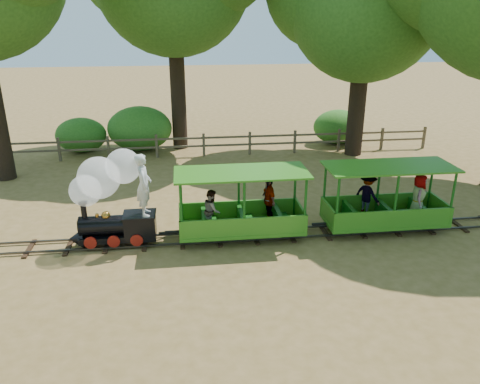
{
  "coord_description": "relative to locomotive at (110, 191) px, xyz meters",
  "views": [
    {
      "loc": [
        -1.85,
        -11.5,
        5.84
      ],
      "look_at": [
        -0.36,
        0.5,
        1.16
      ],
      "focal_mm": 35.0,
      "sensor_mm": 36.0,
      "label": 1
    }
  ],
  "objects": [
    {
      "name": "ground",
      "position": [
        3.8,
        -0.06,
        -1.52
      ],
      "size": [
        90.0,
        90.0,
        0.0
      ],
      "primitive_type": "plane",
      "color": "#9F7944",
      "rests_on": "ground"
    },
    {
      "name": "track",
      "position": [
        3.8,
        -0.06,
        -1.45
      ],
      "size": [
        22.0,
        1.0,
        0.1
      ],
      "color": "#3F3D3A",
      "rests_on": "ground"
    },
    {
      "name": "locomotive",
      "position": [
        0.0,
        0.0,
        0.0
      ],
      "size": [
        2.31,
        1.08,
        2.65
      ],
      "color": "black",
      "rests_on": "ground"
    },
    {
      "name": "carriage_front",
      "position": [
        3.42,
        -0.05,
        -0.73
      ],
      "size": [
        3.52,
        1.44,
        1.83
      ],
      "color": "#36811C",
      "rests_on": "track"
    },
    {
      "name": "carriage_rear",
      "position": [
        7.54,
        -0.0,
        -0.7
      ],
      "size": [
        3.52,
        1.52,
        1.83
      ],
      "color": "#36811C",
      "rests_on": "track"
    },
    {
      "name": "fence",
      "position": [
        3.8,
        7.94,
        -0.94
      ],
      "size": [
        18.1,
        0.1,
        1.0
      ],
      "color": "brown",
      "rests_on": "ground"
    },
    {
      "name": "shrub_west",
      "position": [
        -2.53,
        9.24,
        -0.75
      ],
      "size": [
        2.2,
        1.69,
        1.52
      ],
      "primitive_type": "ellipsoid",
      "color": "#2D6B1E",
      "rests_on": "ground"
    },
    {
      "name": "shrub_mid_w",
      "position": [
        0.03,
        9.24,
        -0.53
      ],
      "size": [
        2.84,
        2.18,
        1.97
      ],
      "primitive_type": "ellipsoid",
      "color": "#2D6B1E",
      "rests_on": "ground"
    },
    {
      "name": "shrub_mid_e",
      "position": [
        9.31,
        9.24,
        -0.78
      ],
      "size": [
        2.12,
        1.63,
        1.47
      ],
      "primitive_type": "ellipsoid",
      "color": "#2D6B1E",
      "rests_on": "ground"
    },
    {
      "name": "shrub_east",
      "position": [
        9.15,
        9.24,
        -0.72
      ],
      "size": [
        2.31,
        1.77,
        1.6
      ],
      "primitive_type": "ellipsoid",
      "color": "#2D6B1E",
      "rests_on": "ground"
    }
  ]
}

